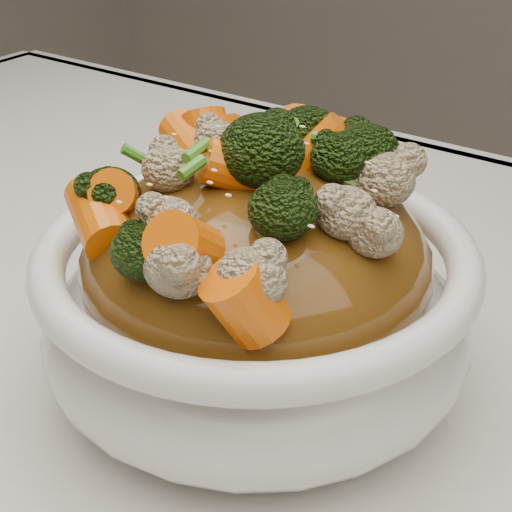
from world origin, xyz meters
The scene contains 8 objects.
tablecloth centered at (0.00, 0.00, 0.73)m, with size 1.20×0.80×0.04m, color silver.
bowl centered at (-0.01, 0.04, 0.79)m, with size 0.21×0.21×0.08m, color white, non-canonical shape.
sauce_base centered at (-0.01, 0.04, 0.82)m, with size 0.17×0.17×0.09m, color #5A360F.
carrots centered at (-0.01, 0.04, 0.88)m, with size 0.17×0.17×0.05m, color orange, non-canonical shape.
broccoli centered at (-0.01, 0.04, 0.88)m, with size 0.17×0.17×0.04m, color black, non-canonical shape.
cauliflower centered at (-0.01, 0.04, 0.88)m, with size 0.17×0.17×0.03m, color tan, non-canonical shape.
scallions centered at (-0.01, 0.04, 0.88)m, with size 0.12×0.12×0.02m, color #387E1D, non-canonical shape.
sesame_seeds centered at (-0.01, 0.04, 0.88)m, with size 0.15×0.15×0.01m, color beige, non-canonical shape.
Camera 1 is at (0.17, -0.22, 1.01)m, focal length 55.00 mm.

